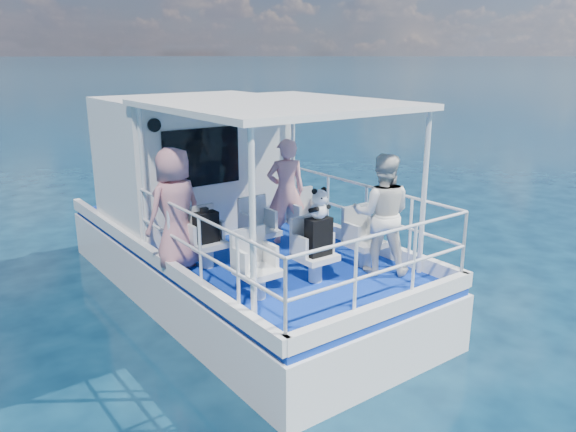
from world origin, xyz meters
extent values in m
plane|color=#061C30|center=(0.00, 0.00, 0.00)|extent=(2000.00, 2000.00, 0.00)
cube|color=white|center=(0.00, 1.00, 0.00)|extent=(3.00, 7.00, 1.60)
cube|color=navy|center=(0.00, 1.00, 0.85)|extent=(2.90, 6.90, 0.10)
cube|color=white|center=(0.00, 2.30, 2.00)|extent=(2.85, 2.00, 2.20)
cube|color=white|center=(0.00, -0.20, 3.14)|extent=(3.00, 3.20, 0.08)
cylinder|color=white|center=(-1.35, -1.70, 2.00)|extent=(0.07, 0.07, 2.20)
cylinder|color=white|center=(1.35, -1.70, 2.00)|extent=(0.07, 0.07, 2.20)
cylinder|color=white|center=(-1.35, 1.20, 2.00)|extent=(0.07, 0.07, 2.20)
cylinder|color=white|center=(1.35, 1.20, 2.00)|extent=(0.07, 0.07, 2.20)
cube|color=silver|center=(-0.90, 0.20, 1.09)|extent=(0.48, 0.46, 0.38)
cube|color=silver|center=(0.00, 0.20, 1.09)|extent=(0.48, 0.46, 0.38)
cube|color=silver|center=(0.90, 0.20, 1.09)|extent=(0.48, 0.46, 0.38)
cube|color=silver|center=(-0.90, -1.10, 1.09)|extent=(0.48, 0.46, 0.38)
cube|color=silver|center=(0.00, -1.10, 1.09)|extent=(0.48, 0.46, 0.38)
cube|color=silver|center=(0.90, -1.10, 1.09)|extent=(0.48, 0.46, 0.38)
imported|color=#C68089|center=(-1.25, 0.41, 1.75)|extent=(0.71, 0.57, 1.71)
imported|color=pink|center=(0.65, 0.45, 1.73)|extent=(0.71, 0.60, 1.65)
imported|color=white|center=(0.93, -1.36, 1.72)|extent=(1.01, 1.01, 1.65)
cube|color=black|center=(-0.91, 0.17, 1.49)|extent=(0.33, 0.18, 0.43)
cube|color=black|center=(0.01, -1.15, 1.53)|extent=(0.33, 0.19, 0.50)
cube|color=black|center=(-0.93, 0.18, 1.74)|extent=(0.11, 0.06, 0.06)
camera|label=1|loc=(-4.38, -6.44, 3.79)|focal=35.00mm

